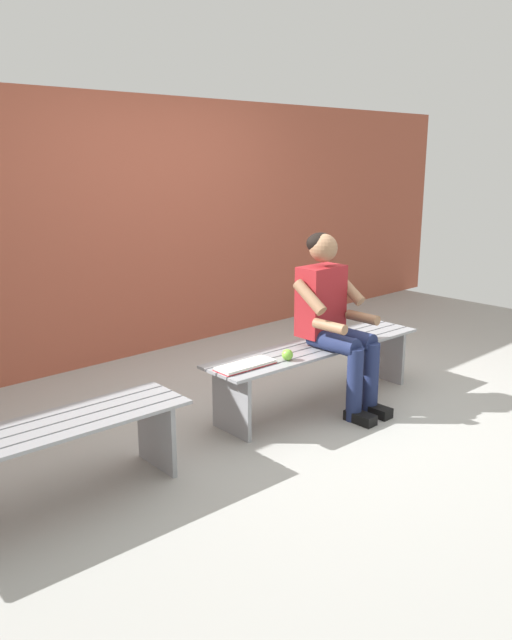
{
  "coord_description": "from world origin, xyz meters",
  "views": [
    {
      "loc": [
        3.32,
        2.91,
        1.77
      ],
      "look_at": [
        0.74,
        0.15,
        0.79
      ],
      "focal_mm": 35.8,
      "sensor_mm": 36.0,
      "label": 1
    }
  ],
  "objects_px": {
    "bench_far": "(35,449)",
    "book_open": "(246,365)",
    "bench_near": "(317,359)",
    "person_seated": "(333,314)",
    "apple": "(287,355)"
  },
  "relations": [
    {
      "from": "bench_near",
      "to": "apple",
      "type": "height_order",
      "value": "apple"
    },
    {
      "from": "bench_far",
      "to": "apple",
      "type": "height_order",
      "value": "apple"
    },
    {
      "from": "bench_far",
      "to": "apple",
      "type": "relative_size",
      "value": 21.81
    },
    {
      "from": "bench_far",
      "to": "apple",
      "type": "bearing_deg",
      "value": 177.02
    },
    {
      "from": "bench_far",
      "to": "book_open",
      "type": "height_order",
      "value": "book_open"
    },
    {
      "from": "bench_far",
      "to": "person_seated",
      "type": "height_order",
      "value": "person_seated"
    },
    {
      "from": "bench_near",
      "to": "bench_far",
      "type": "relative_size",
      "value": 1.11
    },
    {
      "from": "apple",
      "to": "book_open",
      "type": "xyz_separation_m",
      "value": [
        0.3,
        -0.09,
        -0.03
      ]
    },
    {
      "from": "apple",
      "to": "person_seated",
      "type": "bearing_deg",
      "value": 178.71
    },
    {
      "from": "bench_near",
      "to": "apple",
      "type": "relative_size",
      "value": 24.16
    },
    {
      "from": "person_seated",
      "to": "bench_near",
      "type": "bearing_deg",
      "value": -63.3
    },
    {
      "from": "bench_near",
      "to": "person_seated",
      "type": "xyz_separation_m",
      "value": [
        -0.05,
        0.1,
        0.34
      ]
    },
    {
      "from": "apple",
      "to": "bench_near",
      "type": "bearing_deg",
      "value": -167.36
    },
    {
      "from": "bench_near",
      "to": "book_open",
      "type": "distance_m",
      "value": 0.71
    },
    {
      "from": "apple",
      "to": "book_open",
      "type": "bearing_deg",
      "value": -16.41
    }
  ]
}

